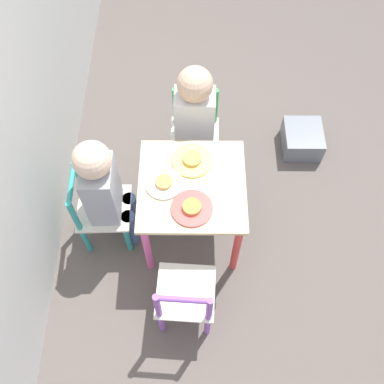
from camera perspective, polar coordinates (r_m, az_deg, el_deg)
The scene contains 11 objects.
ground_plane at distance 2.44m, azimuth 0.00°, elevation -4.73°, with size 6.00×6.00×0.00m, color #5B514C.
kids_table at distance 2.11m, azimuth 0.00°, elevation -0.22°, with size 0.49×0.49×0.47m.
chair_teal at distance 2.27m, azimuth -11.66°, elevation -2.19°, with size 0.27×0.27×0.50m.
chair_green at distance 2.48m, azimuth 0.34°, elevation 7.36°, with size 0.27×0.27×0.50m.
chair_purple at distance 2.05m, azimuth -0.86°, elevation -13.32°, with size 0.28×0.28×0.50m.
child_back at distance 2.08m, azimuth -11.06°, elevation 0.56°, with size 0.20×0.22×0.76m.
child_right at distance 2.27m, azimuth 0.33°, elevation 9.47°, with size 0.22×0.20×0.76m.
plate_back at distance 2.03m, azimuth -3.58°, elevation 1.15°, with size 0.17×0.17×0.03m.
plate_right at distance 2.09m, azimuth 0.02°, elevation 4.09°, with size 0.19×0.19×0.03m.
plate_left at distance 1.96m, azimuth -0.02°, elevation -2.02°, with size 0.19×0.19×0.03m.
storage_bin at distance 2.75m, azimuth 13.81°, elevation 6.53°, with size 0.24×0.22×0.14m.
Camera 1 is at (-1.06, -0.01, 2.20)m, focal length 42.00 mm.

